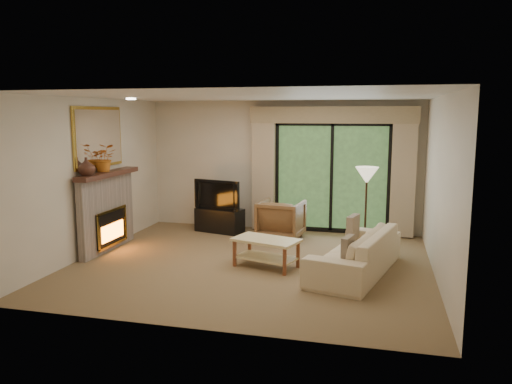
% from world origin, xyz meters
% --- Properties ---
extents(floor, '(5.50, 5.50, 0.00)m').
position_xyz_m(floor, '(0.00, 0.00, 0.00)').
color(floor, olive).
rests_on(floor, ground).
extents(ceiling, '(5.50, 5.50, 0.00)m').
position_xyz_m(ceiling, '(0.00, 0.00, 2.60)').
color(ceiling, silver).
rests_on(ceiling, ground).
extents(wall_back, '(5.00, 0.00, 5.00)m').
position_xyz_m(wall_back, '(0.00, 2.50, 1.30)').
color(wall_back, beige).
rests_on(wall_back, ground).
extents(wall_front, '(5.00, 0.00, 5.00)m').
position_xyz_m(wall_front, '(0.00, -2.50, 1.30)').
color(wall_front, beige).
rests_on(wall_front, ground).
extents(wall_left, '(0.00, 5.00, 5.00)m').
position_xyz_m(wall_left, '(-2.75, 0.00, 1.30)').
color(wall_left, beige).
rests_on(wall_left, ground).
extents(wall_right, '(0.00, 5.00, 5.00)m').
position_xyz_m(wall_right, '(2.75, 0.00, 1.30)').
color(wall_right, beige).
rests_on(wall_right, ground).
extents(fireplace, '(0.24, 1.70, 1.37)m').
position_xyz_m(fireplace, '(-2.63, 0.20, 0.69)').
color(fireplace, gray).
rests_on(fireplace, floor).
extents(mirror, '(0.07, 1.45, 1.02)m').
position_xyz_m(mirror, '(-2.71, 0.20, 1.95)').
color(mirror, gold).
rests_on(mirror, wall_left).
extents(sliding_door, '(2.26, 0.10, 2.16)m').
position_xyz_m(sliding_door, '(1.00, 2.45, 1.10)').
color(sliding_door, black).
rests_on(sliding_door, floor).
extents(curtain_left, '(0.45, 0.18, 2.35)m').
position_xyz_m(curtain_left, '(-0.35, 2.34, 1.20)').
color(curtain_left, tan).
rests_on(curtain_left, floor).
extents(curtain_right, '(0.45, 0.18, 2.35)m').
position_xyz_m(curtain_right, '(2.35, 2.34, 1.20)').
color(curtain_right, tan).
rests_on(curtain_right, floor).
extents(cornice, '(3.20, 0.24, 0.32)m').
position_xyz_m(cornice, '(1.00, 2.36, 2.32)').
color(cornice, tan).
rests_on(cornice, wall_back).
extents(media_console, '(1.01, 0.64, 0.47)m').
position_xyz_m(media_console, '(-1.16, 1.95, 0.24)').
color(media_console, black).
rests_on(media_console, floor).
extents(tv, '(1.02, 0.38, 0.59)m').
position_xyz_m(tv, '(-1.16, 1.95, 0.76)').
color(tv, black).
rests_on(tv, media_console).
extents(armchair, '(0.87, 0.89, 0.74)m').
position_xyz_m(armchair, '(0.14, 1.69, 0.37)').
color(armchair, brown).
rests_on(armchair, floor).
extents(sofa, '(1.36, 2.33, 0.64)m').
position_xyz_m(sofa, '(1.61, -0.07, 0.32)').
color(sofa, beige).
rests_on(sofa, floor).
extents(pillow_near, '(0.17, 0.35, 0.34)m').
position_xyz_m(pillow_near, '(1.53, -0.70, 0.53)').
color(pillow_near, '#4C382A').
rests_on(pillow_near, sofa).
extents(pillow_far, '(0.20, 0.41, 0.40)m').
position_xyz_m(pillow_far, '(1.53, 0.56, 0.54)').
color(pillow_far, '#4C382A').
rests_on(pillow_far, sofa).
extents(coffee_table, '(1.11, 0.81, 0.45)m').
position_xyz_m(coffee_table, '(0.26, -0.11, 0.22)').
color(coffee_table, beige).
rests_on(coffee_table, floor).
extents(floor_lamp, '(0.47, 0.47, 1.46)m').
position_xyz_m(floor_lamp, '(1.71, 1.18, 0.73)').
color(floor_lamp, beige).
rests_on(floor_lamp, floor).
extents(vase, '(0.33, 0.33, 0.29)m').
position_xyz_m(vase, '(-2.61, -0.38, 1.51)').
color(vase, '#43241A').
rests_on(vase, fireplace).
extents(branches, '(0.53, 0.49, 0.47)m').
position_xyz_m(branches, '(-2.61, 0.16, 1.61)').
color(branches, '#C0661C').
rests_on(branches, fireplace).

